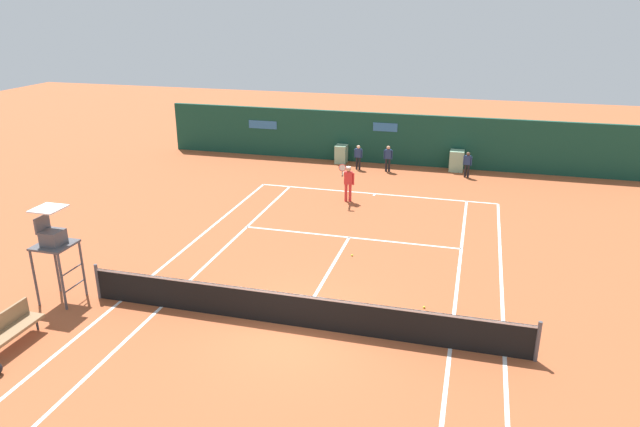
# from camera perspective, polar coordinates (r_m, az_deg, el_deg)

# --- Properties ---
(ground_plane) EXTENTS (80.00, 80.00, 0.01)m
(ground_plane) POSITION_cam_1_polar(r_m,az_deg,el_deg) (16.28, -1.67, -9.92)
(ground_plane) COLOR #A8512D
(tennis_net) EXTENTS (12.10, 0.10, 1.07)m
(tennis_net) POSITION_cam_1_polar(r_m,az_deg,el_deg) (15.55, -2.31, -9.32)
(tennis_net) COLOR #4C4C51
(tennis_net) RESTS_ON ground_plane
(sponsor_back_wall) EXTENTS (25.00, 1.02, 2.65)m
(sponsor_back_wall) POSITION_cam_1_polar(r_m,az_deg,el_deg) (30.92, 7.25, 7.13)
(sponsor_back_wall) COLOR #144233
(sponsor_back_wall) RESTS_ON ground_plane
(umpire_chair) EXTENTS (1.00, 1.00, 2.82)m
(umpire_chair) POSITION_cam_1_polar(r_m,az_deg,el_deg) (17.88, -24.57, -2.45)
(umpire_chair) COLOR #47474C
(umpire_chair) RESTS_ON ground_plane
(player_bench) EXTENTS (0.54, 1.58, 0.88)m
(player_bench) POSITION_cam_1_polar(r_m,az_deg,el_deg) (16.72, -27.90, -9.64)
(player_bench) COLOR #38383D
(player_bench) RESTS_ON ground_plane
(player_on_baseline) EXTENTS (0.54, 0.71, 1.79)m
(player_on_baseline) POSITION_cam_1_polar(r_m,az_deg,el_deg) (24.86, 2.75, 3.23)
(player_on_baseline) COLOR red
(player_on_baseline) RESTS_ON ground_plane
(ball_kid_left_post) EXTENTS (0.44, 0.19, 1.33)m
(ball_kid_left_post) POSITION_cam_1_polar(r_m,az_deg,el_deg) (29.55, 6.65, 5.51)
(ball_kid_left_post) COLOR black
(ball_kid_left_post) RESTS_ON ground_plane
(ball_kid_centre_post) EXTENTS (0.42, 0.18, 1.27)m
(ball_kid_centre_post) POSITION_cam_1_polar(r_m,az_deg,el_deg) (29.81, 3.76, 5.66)
(ball_kid_centre_post) COLOR black
(ball_kid_centre_post) RESTS_ON ground_plane
(ball_kid_right_post) EXTENTS (0.42, 0.21, 1.27)m
(ball_kid_right_post) POSITION_cam_1_polar(r_m,az_deg,el_deg) (29.26, 14.19, 4.81)
(ball_kid_right_post) COLOR black
(ball_kid_right_post) RESTS_ON ground_plane
(tennis_ball_near_service_line) EXTENTS (0.07, 0.07, 0.07)m
(tennis_ball_near_service_line) POSITION_cam_1_polar(r_m,az_deg,el_deg) (19.82, 3.14, -4.09)
(tennis_ball_near_service_line) COLOR #CCE033
(tennis_ball_near_service_line) RESTS_ON ground_plane
(tennis_ball_mid_court) EXTENTS (0.07, 0.07, 0.07)m
(tennis_ball_mid_court) POSITION_cam_1_polar(r_m,az_deg,el_deg) (16.87, 10.13, -8.99)
(tennis_ball_mid_court) COLOR #CCE033
(tennis_ball_mid_court) RESTS_ON ground_plane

